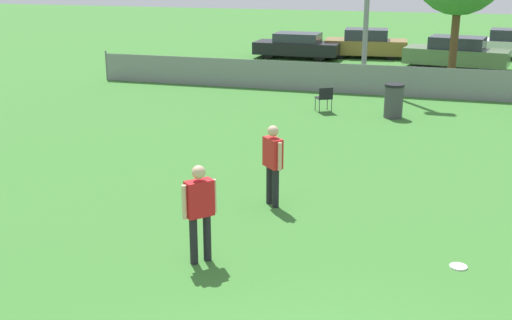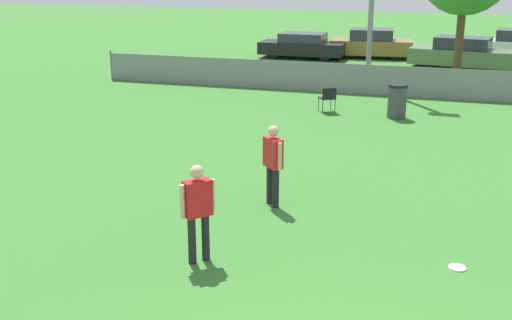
% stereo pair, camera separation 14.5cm
% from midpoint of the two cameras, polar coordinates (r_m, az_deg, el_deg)
% --- Properties ---
extents(fence_backline, '(25.15, 0.07, 1.21)m').
position_cam_midpoint_polar(fence_backline, '(23.97, 14.01, 6.74)').
color(fence_backline, gray).
rests_on(fence_backline, ground_plane).
extents(player_defender_red, '(0.47, 0.47, 1.65)m').
position_cam_midpoint_polar(player_defender_red, '(12.65, 1.17, 0.05)').
color(player_defender_red, black).
rests_on(player_defender_red, ground_plane).
extents(player_thrower_red, '(0.46, 0.48, 1.65)m').
position_cam_midpoint_polar(player_thrower_red, '(10.28, -5.44, -4.15)').
color(player_thrower_red, black).
rests_on(player_thrower_red, ground_plane).
extents(frisbee_disc, '(0.28, 0.28, 0.03)m').
position_cam_midpoint_polar(frisbee_disc, '(10.90, 17.18, -9.03)').
color(frisbee_disc, white).
rests_on(frisbee_disc, ground_plane).
extents(folding_chair_sideline, '(0.64, 0.64, 0.82)m').
position_cam_midpoint_polar(folding_chair_sideline, '(21.00, 5.91, 5.59)').
color(folding_chair_sideline, '#333338').
rests_on(folding_chair_sideline, ground_plane).
extents(trash_bin, '(0.61, 0.61, 1.06)m').
position_cam_midpoint_polar(trash_bin, '(20.59, 11.94, 5.18)').
color(trash_bin, '#3F3F44').
rests_on(trash_bin, ground_plane).
extents(parked_car_dark, '(4.32, 1.85, 1.27)m').
position_cam_midpoint_polar(parked_car_dark, '(33.08, 3.58, 10.12)').
color(parked_car_dark, black).
rests_on(parked_car_dark, ground_plane).
extents(parked_car_tan, '(4.24, 2.14, 1.44)m').
position_cam_midpoint_polar(parked_car_tan, '(33.75, 9.62, 10.15)').
color(parked_car_tan, black).
rests_on(parked_car_tan, ground_plane).
extents(parked_car_olive, '(4.79, 2.53, 1.45)m').
position_cam_midpoint_polar(parked_car_olive, '(31.04, 17.26, 9.06)').
color(parked_car_olive, black).
rests_on(parked_car_olive, ground_plane).
extents(parked_car_white, '(4.28, 2.18, 1.46)m').
position_cam_midpoint_polar(parked_car_white, '(35.23, 21.70, 9.52)').
color(parked_car_white, black).
rests_on(parked_car_white, ground_plane).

